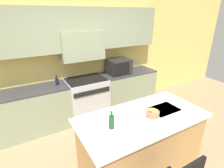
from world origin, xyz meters
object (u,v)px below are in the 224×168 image
(microwave, at_px, (119,67))
(wine_glass_near, at_px, (144,113))
(wine_bottle, at_px, (112,122))
(wine_glass_far, at_px, (128,107))
(range_stove, at_px, (87,98))
(oil_bottle_on_counter, at_px, (57,81))
(fruit_bowl, at_px, (152,113))

(microwave, xyz_separation_m, wine_glass_near, (-0.77, -1.89, -0.05))
(wine_bottle, height_order, wine_glass_far, wine_bottle)
(wine_glass_near, distance_m, wine_glass_far, 0.26)
(microwave, distance_m, wine_bottle, 2.19)
(wine_bottle, bearing_deg, range_stove, 78.44)
(range_stove, bearing_deg, wine_bottle, -101.56)
(microwave, relative_size, wine_glass_far, 2.80)
(wine_glass_near, height_order, oil_bottle_on_counter, oil_bottle_on_counter)
(fruit_bowl, height_order, oil_bottle_on_counter, oil_bottle_on_counter)
(wine_glass_far, xyz_separation_m, oil_bottle_on_counter, (-0.60, 1.66, -0.05))
(oil_bottle_on_counter, bearing_deg, wine_glass_near, -69.77)
(wine_glass_near, xyz_separation_m, fruit_bowl, (0.19, 0.04, -0.08))
(range_stove, bearing_deg, oil_bottle_on_counter, 177.35)
(wine_glass_far, bearing_deg, range_stove, 89.62)
(wine_bottle, xyz_separation_m, wine_glass_far, (0.36, 0.16, 0.03))
(range_stove, relative_size, wine_glass_near, 5.00)
(range_stove, relative_size, wine_glass_far, 5.00)
(microwave, height_order, wine_glass_near, microwave)
(oil_bottle_on_counter, bearing_deg, wine_bottle, -82.32)
(range_stove, bearing_deg, wine_glass_far, -90.38)
(microwave, bearing_deg, wine_glass_near, -112.26)
(wine_bottle, bearing_deg, microwave, 55.87)
(range_stove, relative_size, oil_bottle_on_counter, 4.61)
(range_stove, height_order, wine_glass_near, wine_glass_near)
(wine_bottle, relative_size, fruit_bowl, 1.20)
(wine_glass_far, bearing_deg, microwave, 62.13)
(microwave, height_order, wine_glass_far, microwave)
(wine_bottle, distance_m, oil_bottle_on_counter, 1.84)
(wine_glass_far, distance_m, fruit_bowl, 0.36)
(range_stove, distance_m, wine_glass_far, 1.73)
(wine_glass_far, bearing_deg, wine_bottle, -155.48)
(range_stove, distance_m, wine_bottle, 1.91)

